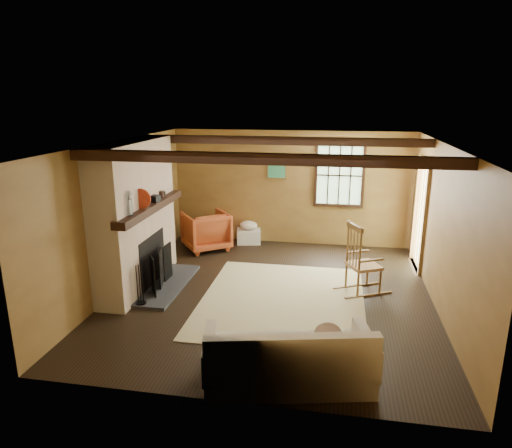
% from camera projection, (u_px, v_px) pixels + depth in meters
% --- Properties ---
extents(ground, '(5.50, 5.50, 0.00)m').
position_uv_depth(ground, '(272.00, 294.00, 7.34)').
color(ground, black).
rests_on(ground, ground).
extents(room_envelope, '(5.02, 5.52, 2.44)m').
position_uv_depth(room_envelope, '(289.00, 192.00, 7.11)').
color(room_envelope, olive).
rests_on(room_envelope, ground).
extents(fireplace, '(1.02, 2.30, 2.40)m').
position_uv_depth(fireplace, '(137.00, 221.00, 7.42)').
color(fireplace, '#AF6B44').
rests_on(fireplace, ground).
extents(rug, '(2.50, 3.00, 0.01)m').
position_uv_depth(rug, '(282.00, 300.00, 7.12)').
color(rug, '#C7B685').
rests_on(rug, ground).
extents(rocking_chair, '(0.94, 0.76, 1.16)m').
position_uv_depth(rocking_chair, '(361.00, 263.00, 7.30)').
color(rocking_chair, tan).
rests_on(rocking_chair, ground).
extents(sofa, '(1.98, 1.19, 0.75)m').
position_uv_depth(sofa, '(289.00, 362.00, 4.98)').
color(sofa, beige).
rests_on(sofa, ground).
extents(firewood_pile, '(0.68, 0.12, 0.25)m').
position_uv_depth(firewood_pile, '(202.00, 234.00, 10.10)').
color(firewood_pile, '#503D22').
rests_on(firewood_pile, ground).
extents(laundry_basket, '(0.57, 0.47, 0.30)m').
position_uv_depth(laundry_basket, '(249.00, 236.00, 9.87)').
color(laundry_basket, silver).
rests_on(laundry_basket, ground).
extents(basket_pillow, '(0.39, 0.31, 0.19)m').
position_uv_depth(basket_pillow, '(249.00, 225.00, 9.80)').
color(basket_pillow, beige).
rests_on(basket_pillow, laundry_basket).
extents(armchair, '(1.20, 1.20, 0.79)m').
position_uv_depth(armchair, '(206.00, 231.00, 9.41)').
color(armchair, '#BF6026').
rests_on(armchair, ground).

